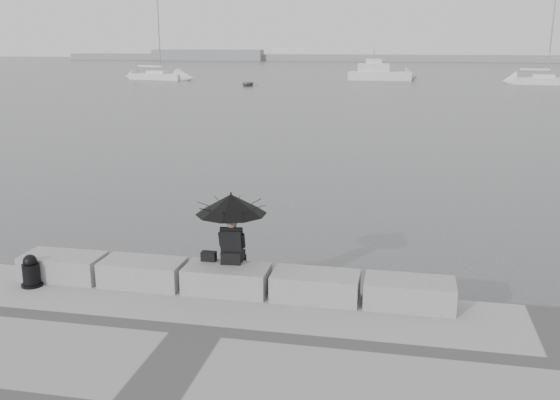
% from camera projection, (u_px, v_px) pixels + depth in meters
% --- Properties ---
extents(ground, '(360.00, 360.00, 0.00)m').
position_uv_depth(ground, '(234.00, 306.00, 12.43)').
color(ground, '#404244').
rests_on(ground, ground).
extents(stone_block_far_left, '(1.60, 0.80, 0.50)m').
position_uv_depth(stone_block_far_left, '(64.00, 267.00, 12.48)').
color(stone_block_far_left, gray).
rests_on(stone_block_far_left, promenade).
extents(stone_block_left, '(1.60, 0.80, 0.50)m').
position_uv_depth(stone_block_left, '(143.00, 273.00, 12.15)').
color(stone_block_left, gray).
rests_on(stone_block_left, promenade).
extents(stone_block_centre, '(1.60, 0.80, 0.50)m').
position_uv_depth(stone_block_centre, '(227.00, 279.00, 11.82)').
color(stone_block_centre, gray).
rests_on(stone_block_centre, promenade).
extents(stone_block_right, '(1.60, 0.80, 0.50)m').
position_uv_depth(stone_block_right, '(315.00, 286.00, 11.49)').
color(stone_block_right, gray).
rests_on(stone_block_right, promenade).
extents(stone_block_far_right, '(1.60, 0.80, 0.50)m').
position_uv_depth(stone_block_far_right, '(409.00, 293.00, 11.16)').
color(stone_block_far_right, gray).
rests_on(stone_block_far_right, promenade).
extents(seated_person, '(1.36, 1.36, 1.39)m').
position_uv_depth(seated_person, '(231.00, 210.00, 11.74)').
color(seated_person, black).
rests_on(seated_person, stone_block_centre).
extents(bag, '(0.29, 0.16, 0.18)m').
position_uv_depth(bag, '(209.00, 256.00, 12.06)').
color(bag, black).
rests_on(bag, stone_block_centre).
extents(mooring_bollard, '(0.41, 0.41, 0.65)m').
position_uv_depth(mooring_bollard, '(31.00, 273.00, 12.07)').
color(mooring_bollard, black).
rests_on(mooring_bollard, promenade).
extents(distant_landmass, '(180.00, 8.00, 2.80)m').
position_uv_depth(distant_landmass, '(366.00, 58.00, 160.42)').
color(distant_landmass, gray).
rests_on(distant_landmass, ground).
extents(sailboat_left, '(8.34, 4.20, 12.90)m').
position_uv_depth(sailboat_left, '(158.00, 76.00, 84.43)').
color(sailboat_left, white).
rests_on(sailboat_left, ground).
extents(sailboat_right, '(7.00, 2.70, 12.90)m').
position_uv_depth(sailboat_right, '(543.00, 80.00, 75.16)').
color(sailboat_right, white).
rests_on(sailboat_right, ground).
extents(motor_cruiser, '(8.43, 3.08, 4.50)m').
position_uv_depth(motor_cruiser, '(380.00, 73.00, 83.23)').
color(motor_cruiser, white).
rests_on(motor_cruiser, ground).
extents(dinghy, '(2.90, 1.23, 0.49)m').
position_uv_depth(dinghy, '(248.00, 84.00, 72.90)').
color(dinghy, gray).
rests_on(dinghy, ground).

